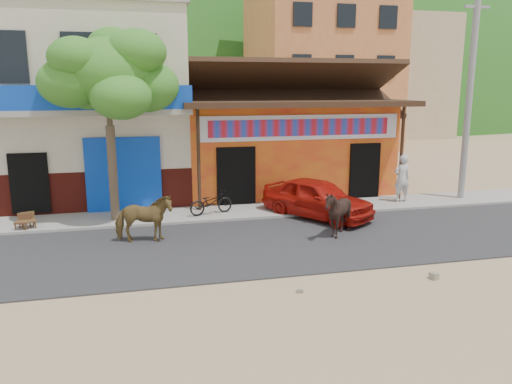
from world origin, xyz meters
TOP-DOWN VIEW (x-y plane):
  - ground at (0.00, 0.00)m, footprint 120.00×120.00m
  - road at (0.00, 2.50)m, footprint 60.00×5.00m
  - sidewalk at (0.00, 6.00)m, footprint 60.00×2.00m
  - dance_club at (2.00, 10.00)m, footprint 8.00×6.00m
  - cafe_building at (-5.50, 10.00)m, footprint 7.00×6.00m
  - apartment_front at (9.00, 24.00)m, footprint 9.00×9.00m
  - apartment_rear at (18.00, 30.00)m, footprint 8.00×8.00m
  - hillside at (0.00, 70.00)m, footprint 100.00×40.00m
  - tree at (-4.60, 5.80)m, footprint 3.00×3.00m
  - utility_pole at (8.20, 6.00)m, footprint 0.24×0.24m
  - cow_tan at (-3.73, 3.39)m, footprint 1.64×0.83m
  - cow_dark at (1.74, 2.66)m, footprint 1.30×1.17m
  - red_car at (1.89, 4.80)m, footprint 3.44×4.07m
  - scooter at (-1.50, 5.74)m, footprint 1.64×0.99m
  - pedestrian at (5.62, 5.95)m, footprint 0.65×0.43m
  - cafe_chair_left at (-7.27, 5.30)m, footprint 0.45×0.45m
  - cafe_chair_right at (-7.12, 5.38)m, footprint 0.51×0.51m

SIDE VIEW (x-z plane):
  - ground at x=0.00m, z-range 0.00..0.00m
  - road at x=0.00m, z-range 0.00..0.04m
  - sidewalk at x=0.00m, z-range 0.00..0.12m
  - scooter at x=-1.50m, z-range 0.12..0.93m
  - cafe_chair_left at x=-7.27m, z-range 0.12..0.96m
  - cafe_chair_right at x=-7.12m, z-range 0.12..0.99m
  - red_car at x=1.89m, z-range 0.04..1.35m
  - cow_tan at x=-3.73m, z-range 0.04..1.39m
  - cow_dark at x=1.74m, z-range 0.04..1.43m
  - pedestrian at x=5.62m, z-range 0.12..1.86m
  - dance_club at x=2.00m, z-range 0.00..3.60m
  - tree at x=-4.60m, z-range 0.12..6.12m
  - cafe_building at x=-5.50m, z-range 0.00..7.00m
  - utility_pole at x=8.20m, z-range 0.12..8.12m
  - apartment_rear at x=18.00m, z-range 0.00..10.00m
  - apartment_front at x=9.00m, z-range 0.00..12.00m
  - hillside at x=0.00m, z-range 0.00..24.00m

